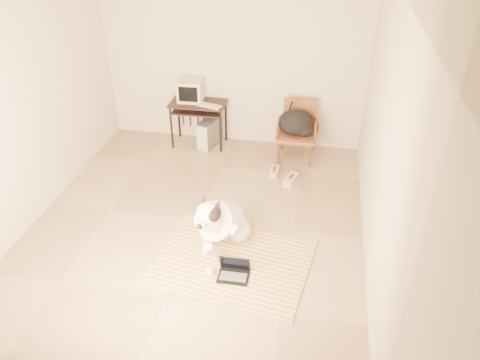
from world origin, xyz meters
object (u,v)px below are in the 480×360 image
(dog, at_px, (221,222))
(crt_monitor, at_px, (191,90))
(rattan_chair, at_px, (297,131))
(backpack, at_px, (297,124))
(computer_desk, at_px, (198,109))
(laptop, at_px, (234,271))
(pc_tower, at_px, (209,133))

(dog, relative_size, crt_monitor, 3.03)
(rattan_chair, height_order, backpack, rattan_chair)
(computer_desk, relative_size, crt_monitor, 2.27)
(laptop, distance_m, crt_monitor, 3.30)
(computer_desk, height_order, rattan_chair, rattan_chair)
(dog, height_order, computer_desk, dog)
(pc_tower, bearing_deg, backpack, -6.24)
(dog, bearing_deg, laptop, -63.75)
(rattan_chair, xyz_separation_m, backpack, (-0.01, -0.07, 0.14))
(pc_tower, distance_m, rattan_chair, 1.40)
(computer_desk, xyz_separation_m, rattan_chair, (1.55, -0.11, -0.18))
(dog, distance_m, backpack, 2.33)
(dog, height_order, crt_monitor, crt_monitor)
(dog, bearing_deg, pc_tower, 106.88)
(dog, relative_size, backpack, 2.10)
(backpack, bearing_deg, crt_monitor, 171.46)
(backpack, bearing_deg, pc_tower, 173.76)
(crt_monitor, bearing_deg, dog, -67.72)
(crt_monitor, xyz_separation_m, backpack, (1.67, -0.25, -0.31))
(pc_tower, relative_size, backpack, 0.92)
(rattan_chair, bearing_deg, pc_tower, 176.49)
(rattan_chair, relative_size, backpack, 1.57)
(crt_monitor, bearing_deg, backpack, -8.54)
(crt_monitor, bearing_deg, computer_desk, -32.93)
(dog, xyz_separation_m, laptop, (0.24, -0.48, -0.25))
(dog, height_order, laptop, dog)
(laptop, xyz_separation_m, computer_desk, (-1.13, 2.87, 0.54))
(laptop, xyz_separation_m, rattan_chair, (0.43, 2.76, 0.36))
(crt_monitor, bearing_deg, pc_tower, -18.87)
(rattan_chair, bearing_deg, crt_monitor, 173.71)
(dog, relative_size, laptop, 3.46)
(laptop, relative_size, crt_monitor, 0.88)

